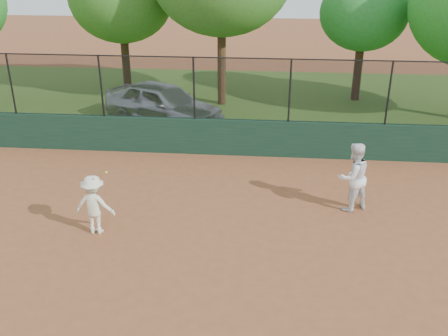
# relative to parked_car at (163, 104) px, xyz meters

# --- Properties ---
(ground) EXTENTS (80.00, 80.00, 0.00)m
(ground) POSITION_rel_parked_car_xyz_m (2.13, -8.77, -0.81)
(ground) COLOR brown
(ground) RESTS_ON ground
(back_wall) EXTENTS (26.00, 0.20, 1.20)m
(back_wall) POSITION_rel_parked_car_xyz_m (2.13, -2.77, -0.21)
(back_wall) COLOR #173423
(back_wall) RESTS_ON ground
(grass_strip) EXTENTS (36.00, 12.00, 0.01)m
(grass_strip) POSITION_rel_parked_car_xyz_m (2.13, 3.23, -0.81)
(grass_strip) COLOR #32541A
(grass_strip) RESTS_ON ground
(parked_car) EXTENTS (5.13, 3.95, 1.63)m
(parked_car) POSITION_rel_parked_car_xyz_m (0.00, 0.00, 0.00)
(parked_car) COLOR #9FA3A8
(parked_car) RESTS_ON ground
(player_second) EXTENTS (1.12, 1.04, 1.83)m
(player_second) POSITION_rel_parked_car_xyz_m (6.20, -6.19, 0.10)
(player_second) COLOR white
(player_second) RESTS_ON ground
(player_main) EXTENTS (1.00, 0.62, 1.76)m
(player_main) POSITION_rel_parked_car_xyz_m (-0.01, -7.93, -0.08)
(player_main) COLOR beige
(player_main) RESTS_ON ground
(fence_assembly) EXTENTS (26.00, 0.06, 2.00)m
(fence_assembly) POSITION_rel_parked_car_xyz_m (2.10, -2.77, 1.42)
(fence_assembly) COLOR black
(fence_assembly) RESTS_ON back_wall
(tree_3) EXTENTS (3.69, 3.36, 5.34)m
(tree_3) POSITION_rel_parked_car_xyz_m (7.82, 4.15, 2.91)
(tree_3) COLOR #412615
(tree_3) RESTS_ON ground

